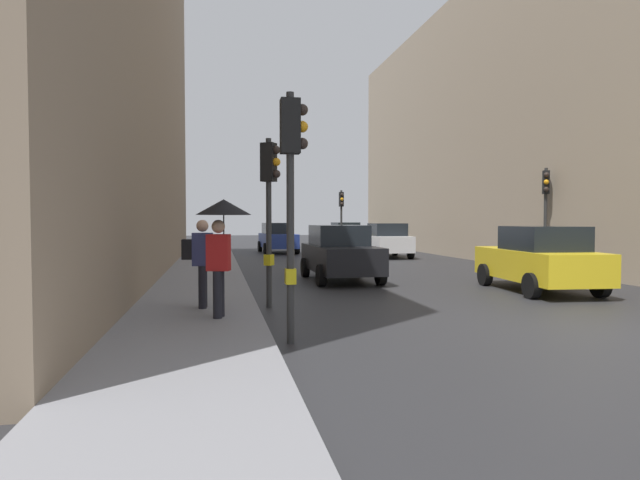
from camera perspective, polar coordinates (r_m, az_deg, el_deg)
ground_plane at (r=10.64m, az=26.77°, el=-8.52°), size 120.00×120.00×0.00m
sidewalk_kerb at (r=14.38m, az=-12.66°, el=-5.29°), size 2.53×40.00×0.16m
building_facade_right at (r=30.93m, az=25.37°, el=10.86°), size 12.00×34.11×13.46m
traffic_light_mid_street at (r=21.07m, az=22.88°, el=3.88°), size 0.36×0.44×3.81m
traffic_light_near_left at (r=8.35m, az=-3.03°, el=7.32°), size 0.43×0.24×3.89m
traffic_light_near_right at (r=11.80m, az=-5.38°, el=5.20°), size 0.44×0.38×3.71m
traffic_light_far_median at (r=31.08m, az=2.29°, el=3.22°), size 0.25×0.43×3.65m
car_blue_van at (r=31.68m, az=-4.52°, el=0.23°), size 2.15×4.27×1.76m
car_white_compact at (r=27.92m, az=7.04°, el=-0.03°), size 2.14×4.26×1.76m
car_green_estate at (r=38.19m, az=2.63°, el=0.56°), size 2.17×4.28×1.76m
car_dark_suv at (r=17.05m, az=2.13°, el=-1.39°), size 2.06×4.22×1.76m
car_yellow_taxi at (r=15.60m, az=22.29°, el=-1.88°), size 2.26×4.32×1.76m
pedestrian_with_umbrella at (r=9.81m, az=-10.38°, el=1.60°), size 1.00×1.00×2.14m
pedestrian_with_grey_backpack at (r=11.00m, az=-12.62°, el=-1.89°), size 0.62×0.36×1.77m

